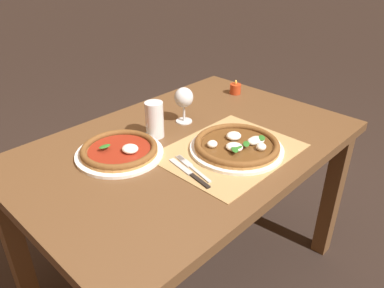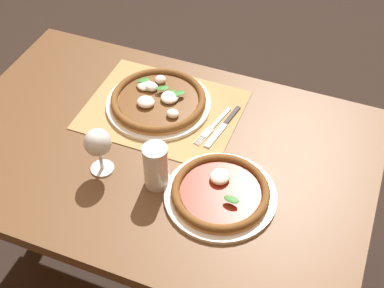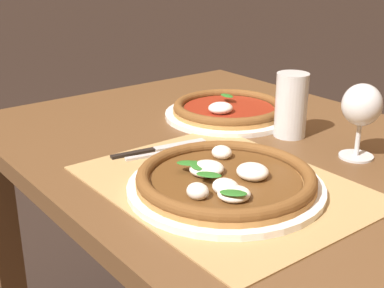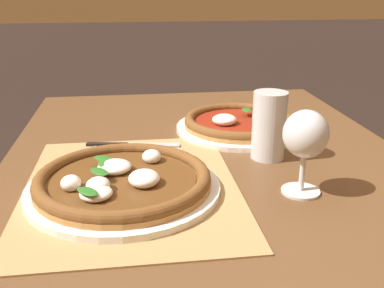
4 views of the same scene
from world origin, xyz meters
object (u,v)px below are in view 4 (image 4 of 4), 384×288
Objects in this scene: wine_glass at (305,138)px; fork at (138,149)px; pizza_far at (239,123)px; knife at (133,145)px; pint_glass at (269,127)px; pizza_near at (123,181)px.

wine_glass reaches higher than fork.
pizza_far is 0.28m from knife.
pint_glass is 0.73× the size of fork.
pizza_near is 2.25× the size of wine_glass.
pizza_far is 0.37m from wine_glass.
fork is (-0.25, -0.29, -0.10)m from wine_glass.
fork is (-0.21, 0.03, -0.02)m from pizza_near.
knife is (-0.28, -0.30, -0.10)m from wine_glass.
pint_glass is 0.31m from knife.
wine_glass is at bearing 49.35° from fork.
wine_glass is 1.07× the size of pint_glass.
pizza_near is at bearing -66.70° from pint_glass.
pizza_far is at bearing 137.93° from pizza_near.
fork is (-0.07, -0.28, -0.06)m from pint_glass.
pint_glass is at bearing -176.57° from wine_glass.
fork is at bearing 171.32° from pizza_near.
pint_glass is at bearing 113.30° from pizza_near.
pizza_near reaches higher than fork.
pizza_near is 0.33m from wine_glass.
pizza_near is 0.34m from pint_glass.
pizza_far is at bearing -175.42° from wine_glass.
pizza_near is at bearing -5.02° from knife.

